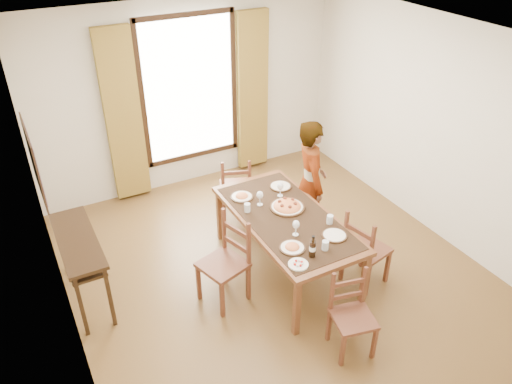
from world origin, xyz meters
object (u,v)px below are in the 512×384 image
man (310,183)px  pasta_platter (287,205)px  console_table (79,247)px  dining_table (286,221)px

man → pasta_platter: size_ratio=4.06×
console_table → dining_table: (2.15, -0.62, 0.01)m
man → dining_table: bearing=142.8°
dining_table → pasta_platter: pasta_platter is taller
console_table → man: size_ratio=0.74×
dining_table → man: (0.59, 0.41, 0.12)m
dining_table → man: size_ratio=1.20×
dining_table → pasta_platter: size_ratio=4.88×
man → pasta_platter: bearing=136.7°
dining_table → console_table: bearing=163.8°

